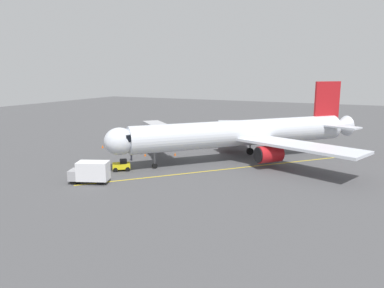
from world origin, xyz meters
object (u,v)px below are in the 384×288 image
at_px(tug_portside, 122,165).
at_px(ground_crew_marshaller, 131,155).
at_px(airplane, 244,133).
at_px(jet_bridge, 160,134).
at_px(safety_cone_wing_port, 175,154).
at_px(safety_cone_nose_left, 103,146).
at_px(safety_cone_nose_right, 145,154).
at_px(box_truck_near_nose, 90,172).
at_px(tug_starboard_side, 186,137).

bearing_deg(tug_portside, ground_crew_marshaller, -68.23).
relative_size(airplane, tug_portside, 12.24).
height_order(airplane, tug_portside, airplane).
height_order(jet_bridge, safety_cone_wing_port, jet_bridge).
xyz_separation_m(safety_cone_nose_left, safety_cone_nose_right, (-10.13, 2.12, 0.00)).
bearing_deg(safety_cone_nose_left, tug_portside, 138.24).
height_order(box_truck_near_nose, safety_cone_wing_port, box_truck_near_nose).
bearing_deg(safety_cone_wing_port, tug_portside, 78.63).
bearing_deg(airplane, box_truck_near_nose, 57.04).
distance_m(jet_bridge, ground_crew_marshaller, 5.32).
bearing_deg(safety_cone_nose_left, tug_starboard_side, -128.38).
xyz_separation_m(box_truck_near_nose, safety_cone_wing_port, (-2.08, -17.26, -1.11)).
height_order(tug_starboard_side, safety_cone_nose_left, tug_starboard_side).
bearing_deg(tug_portside, airplane, -134.16).
bearing_deg(tug_starboard_side, tug_portside, 95.00).
bearing_deg(safety_cone_wing_port, tug_starboard_side, -71.05).
distance_m(box_truck_near_nose, safety_cone_nose_left, 20.92).
bearing_deg(ground_crew_marshaller, tug_portside, 111.77).
xyz_separation_m(tug_portside, tug_starboard_side, (2.03, -23.27, 0.00)).
distance_m(airplane, ground_crew_marshaller, 17.01).
distance_m(ground_crew_marshaller, box_truck_near_nose, 11.77).
xyz_separation_m(airplane, box_truck_near_nose, (12.57, 19.39, -2.62)).
distance_m(safety_cone_nose_left, safety_cone_wing_port, 14.19).
relative_size(safety_cone_nose_right, safety_cone_wing_port, 1.00).
bearing_deg(safety_cone_nose_left, airplane, -174.53).
xyz_separation_m(jet_bridge, safety_cone_nose_right, (2.98, -0.23, -3.49)).
relative_size(tug_starboard_side, safety_cone_nose_right, 4.95).
relative_size(box_truck_near_nose, safety_cone_nose_right, 9.08).
bearing_deg(jet_bridge, airplane, -157.81).
distance_m(ground_crew_marshaller, tug_portside, 5.64).
bearing_deg(airplane, tug_starboard_side, -34.72).
relative_size(ground_crew_marshaller, safety_cone_wing_port, 3.11).
xyz_separation_m(jet_bridge, ground_crew_marshaller, (3.21, 3.12, -2.88)).
relative_size(ground_crew_marshaller, tug_portside, 0.63).
height_order(ground_crew_marshaller, box_truck_near_nose, box_truck_near_nose).
height_order(jet_bridge, safety_cone_nose_right, jet_bridge).
xyz_separation_m(ground_crew_marshaller, safety_cone_nose_right, (-0.23, -3.35, -0.61)).
relative_size(ground_crew_marshaller, box_truck_near_nose, 0.34).
bearing_deg(safety_cone_nose_left, box_truck_near_nose, 125.41).
xyz_separation_m(airplane, tug_starboard_side, (14.72, -10.20, -3.30)).
xyz_separation_m(ground_crew_marshaller, box_truck_near_nose, (-2.21, 11.55, 0.50)).
xyz_separation_m(airplane, safety_cone_nose_right, (14.55, 4.48, -3.73)).
relative_size(tug_portside, safety_cone_nose_right, 4.97).
bearing_deg(ground_crew_marshaller, safety_cone_nose_right, -93.90).
bearing_deg(safety_cone_nose_right, safety_cone_nose_left, -11.83).
distance_m(box_truck_near_nose, safety_cone_nose_right, 15.07).
height_order(jet_bridge, box_truck_near_nose, jet_bridge).
distance_m(tug_starboard_side, safety_cone_nose_left, 16.03).
height_order(tug_starboard_side, safety_cone_nose_right, tug_starboard_side).
relative_size(jet_bridge, ground_crew_marshaller, 5.71).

